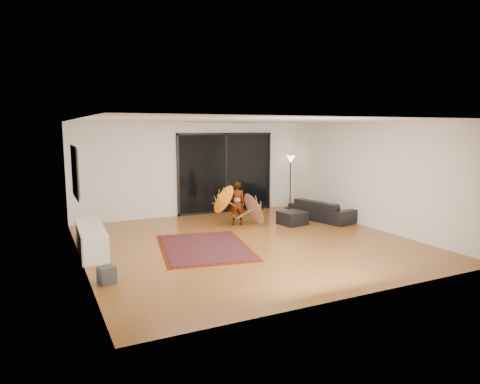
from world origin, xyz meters
TOP-DOWN VIEW (x-y plane):
  - floor at (0.00, 0.00)m, footprint 7.00×7.00m
  - ceiling at (0.00, 0.00)m, footprint 7.00×7.00m
  - wall_back at (0.00, 3.50)m, footprint 7.00×0.00m
  - wall_front at (0.00, -3.50)m, footprint 7.00×0.00m
  - wall_left at (-3.50, 0.00)m, footprint 0.00×7.00m
  - wall_right at (3.50, 0.00)m, footprint 0.00×7.00m
  - sliding_door at (1.00, 3.47)m, footprint 3.06×0.07m
  - painting at (-3.46, 1.00)m, footprint 0.04×1.28m
  - media_console at (-3.25, 0.75)m, footprint 0.56×2.01m
  - speaker at (-3.25, -1.28)m, footprint 0.31×0.31m
  - persian_rug at (-1.03, 0.03)m, footprint 2.27×2.85m
  - sofa at (2.95, 1.24)m, footprint 1.17×2.02m
  - ottoman at (1.88, 1.09)m, footprint 0.69×0.69m
  - floor_lamp at (3.10, 3.12)m, footprint 0.29×0.29m
  - child at (0.54, 1.70)m, footprint 0.49×0.39m
  - parasol_orange at (-0.01, 1.65)m, footprint 0.57×0.80m
  - parasol_white at (1.14, 1.55)m, footprint 0.53×0.91m

SIDE VIEW (x-z plane):
  - floor at x=0.00m, z-range 0.00..0.00m
  - persian_rug at x=-1.03m, z-range 0.00..0.02m
  - speaker at x=-3.25m, z-range 0.00..0.29m
  - ottoman at x=1.88m, z-range 0.00..0.35m
  - sofa at x=2.95m, z-range 0.00..0.55m
  - media_console at x=-3.25m, z-range 0.00..0.55m
  - parasol_white at x=1.14m, z-range 0.03..0.98m
  - child at x=0.54m, z-range 0.00..1.16m
  - parasol_orange at x=-0.01m, z-range 0.30..1.16m
  - sliding_door at x=1.00m, z-range 0.00..2.40m
  - floor_lamp at x=3.10m, z-range 0.49..2.16m
  - wall_back at x=0.00m, z-range -2.15..4.85m
  - wall_front at x=0.00m, z-range -2.15..4.85m
  - wall_left at x=-3.50m, z-range -2.15..4.85m
  - wall_right at x=3.50m, z-range -2.15..4.85m
  - painting at x=-3.46m, z-range 1.11..2.19m
  - ceiling at x=0.00m, z-range 2.70..2.70m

